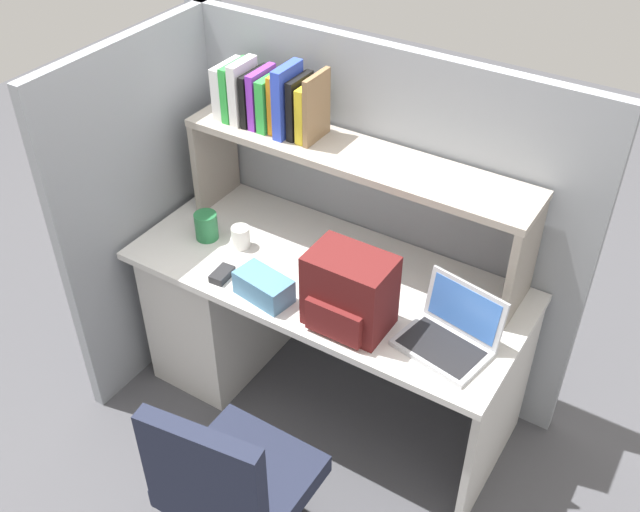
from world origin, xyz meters
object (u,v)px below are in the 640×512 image
(laptop, at_px, (451,333))
(office_chair, at_px, (235,503))
(backpack, at_px, (349,293))
(paper_cup, at_px, (241,237))
(tissue_box, at_px, (264,287))
(snack_canister, at_px, (206,226))
(computer_mouse, at_px, (222,274))

(laptop, height_order, office_chair, laptop)
(backpack, bearing_deg, paper_cup, 164.96)
(tissue_box, relative_size, office_chair, 0.24)
(laptop, distance_m, backpack, 0.38)
(laptop, distance_m, tissue_box, 0.72)
(backpack, bearing_deg, laptop, 15.18)
(paper_cup, relative_size, snack_canister, 0.79)
(office_chair, bearing_deg, computer_mouse, -58.66)
(laptop, relative_size, snack_canister, 2.96)
(backpack, distance_m, snack_canister, 0.78)
(paper_cup, height_order, tissue_box, tissue_box)
(computer_mouse, height_order, snack_canister, snack_canister)
(tissue_box, distance_m, snack_canister, 0.46)
(tissue_box, xyz_separation_m, office_chair, (0.30, -0.61, -0.39))
(laptop, xyz_separation_m, paper_cup, (-0.97, 0.07, -0.00))
(backpack, bearing_deg, office_chair, -93.94)
(computer_mouse, distance_m, tissue_box, 0.21)
(laptop, distance_m, snack_canister, 1.13)
(tissue_box, height_order, office_chair, office_chair)
(computer_mouse, xyz_separation_m, snack_canister, (-0.22, 0.18, 0.04))
(laptop, xyz_separation_m, snack_canister, (-1.13, 0.04, 0.01))
(laptop, xyz_separation_m, backpack, (-0.36, -0.10, 0.09))
(computer_mouse, bearing_deg, backpack, -0.16)
(tissue_box, relative_size, snack_canister, 1.85)
(computer_mouse, relative_size, snack_canister, 0.88)
(snack_canister, bearing_deg, paper_cup, 9.90)
(computer_mouse, height_order, tissue_box, tissue_box)
(laptop, relative_size, computer_mouse, 3.38)
(backpack, height_order, office_chair, backpack)
(backpack, distance_m, tissue_box, 0.36)
(computer_mouse, distance_m, office_chair, 0.87)
(paper_cup, xyz_separation_m, snack_canister, (-0.16, -0.03, 0.01))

